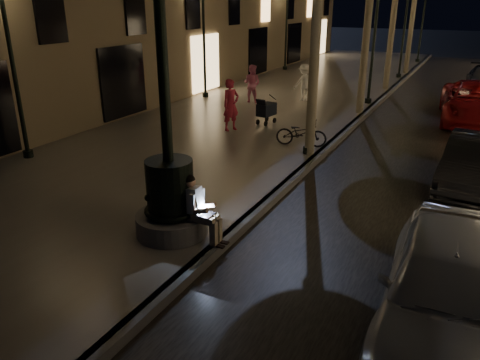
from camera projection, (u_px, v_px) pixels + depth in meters
The scene contains 21 objects.
ground at pixel (369, 113), 19.65m from camera, with size 120.00×120.00×0.00m, color black.
cobble_lane at pixel (446, 120), 18.38m from camera, with size 6.00×45.00×0.02m, color black.
promenade at pixel (281, 102), 21.30m from camera, with size 8.00×45.00×0.20m, color slate.
curb_strip at pixel (369, 110), 19.61m from camera, with size 0.25×45.00×0.20m, color #59595B.
fountain_lamppost at pixel (170, 185), 8.83m from camera, with size 1.40×1.40×5.21m.
seated_man_laptop at pixel (198, 206), 8.69m from camera, with size 0.92×0.31×1.29m.
lamp_curb_a at pixel (313, 48), 12.78m from camera, with size 0.36×0.36×4.81m.
lamp_curb_b at pixel (375, 31), 19.43m from camera, with size 0.36×0.36×4.81m.
lamp_curb_c at pixel (405, 22), 26.08m from camera, with size 0.36×0.36×4.81m.
lamp_curb_d at pixel (423, 17), 32.73m from camera, with size 0.36×0.36×4.81m.
lamp_left_a at pixel (10, 49), 12.45m from camera, with size 0.36×0.36×4.81m.
lamp_left_b at pixel (204, 29), 20.76m from camera, with size 0.36×0.36×4.81m.
lamp_left_c at pixel (287, 20), 29.07m from camera, with size 0.36×0.36×4.81m.
stroller at pixel (266, 110), 16.94m from camera, with size 0.56×1.05×1.05m.
car_front at pixel (450, 288), 6.47m from camera, with size 1.80×4.48×1.53m, color #9DA0A4.
car_second at pixel (475, 163), 11.73m from camera, with size 1.37×3.94×1.30m, color black.
car_third at pixel (478, 103), 17.83m from camera, with size 2.54×5.50×1.53m, color maroon.
pedestrian_red at pixel (231, 105), 16.00m from camera, with size 0.64×0.42×1.76m, color #AE2239.
pedestrian_pink at pixel (252, 84), 20.44m from camera, with size 0.79×0.62×1.63m, color pink.
pedestrian_white at pixel (304, 82), 20.74m from camera, with size 1.04×0.60×1.61m, color silver.
bicycle at pixel (301, 133), 14.44m from camera, with size 0.54×1.56×0.82m, color black.
Camera 1 is at (3.88, -4.71, 4.50)m, focal length 35.00 mm.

